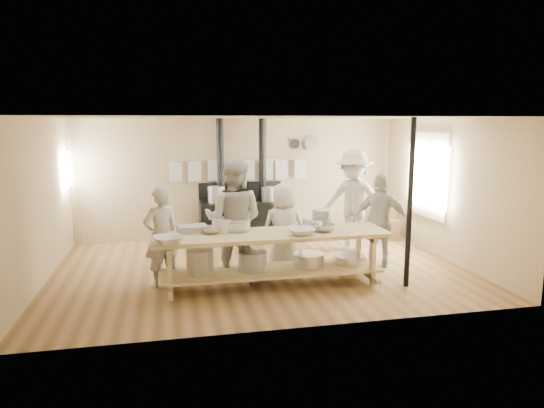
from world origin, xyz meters
name	(u,v)px	position (x,y,z in m)	size (l,w,h in m)	color
ground	(261,269)	(0.00, 0.00, 0.00)	(7.00, 7.00, 0.00)	brown
room_shell	(261,176)	(0.00, 0.00, 1.62)	(7.00, 7.00, 7.00)	tan
window_right	(429,175)	(3.47, 0.60, 1.50)	(0.09, 1.50, 1.65)	beige
left_opening	(67,170)	(-3.45, 2.00, 1.60)	(0.00, 0.90, 0.90)	white
stove	(242,216)	(-0.01, 2.12, 0.52)	(1.90, 0.75, 2.60)	black
towel_rail	(240,167)	(0.00, 2.40, 1.55)	(3.00, 0.04, 0.47)	tan
back_wall_shelf	(305,146)	(1.46, 2.43, 2.00)	(0.63, 0.14, 0.32)	tan
prep_table	(271,254)	(-0.01, -0.90, 0.52)	(3.60, 0.90, 0.85)	tan
support_post	(410,204)	(2.05, -1.35, 1.30)	(0.08, 0.08, 2.60)	black
cook_far_left	(161,237)	(-1.66, -0.52, 0.78)	(0.57, 0.37, 1.57)	#B9B3A4
cook_left	(234,220)	(-0.53, -0.50, 0.99)	(0.97, 0.75, 1.99)	#B9B3A4
cook_center	(284,229)	(0.33, -0.30, 0.77)	(0.75, 0.49, 1.53)	#B9B3A4
cook_right	(381,221)	(2.08, -0.28, 0.82)	(0.96, 0.40, 1.63)	#B9B3A4
cook_by_window	(353,201)	(2.00, 0.82, 1.00)	(1.29, 0.74, 2.00)	#B9B3A4
chair	(390,228)	(3.15, 1.55, 0.25)	(0.48, 0.48, 0.85)	brown
bowl_white_a	(168,240)	(-1.55, -1.23, 0.90)	(0.41, 0.41, 0.10)	white
bowl_steel_a	(212,230)	(-0.90, -0.74, 0.90)	(0.32, 0.32, 0.10)	silver
bowl_white_b	(301,231)	(0.41, -1.11, 0.90)	(0.40, 0.40, 0.10)	white
bowl_steel_b	(323,228)	(0.81, -0.96, 0.91)	(0.36, 0.36, 0.11)	silver
roasting_pan	(192,229)	(-1.18, -0.57, 0.90)	(0.44, 0.30, 0.10)	#B2B2B7
mixing_bowl_large	(316,222)	(0.79, -0.64, 0.92)	(0.47, 0.47, 0.15)	silver
bucket_galv	(321,218)	(0.90, -0.57, 0.98)	(0.29, 0.29, 0.27)	gray
deep_bowl_enamel	(223,225)	(-0.72, -0.67, 0.95)	(0.33, 0.33, 0.21)	white
pitcher	(217,224)	(-0.81, -0.57, 0.95)	(0.12, 0.12, 0.19)	white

